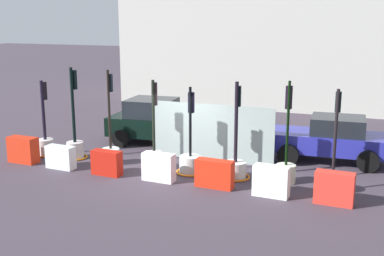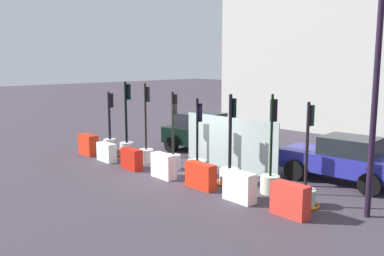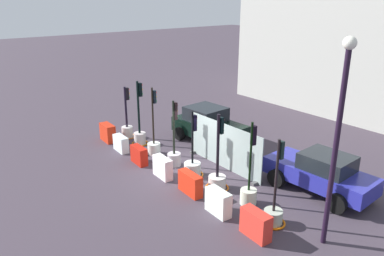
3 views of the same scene
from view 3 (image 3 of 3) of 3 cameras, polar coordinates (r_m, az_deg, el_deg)
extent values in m
plane|color=#3D333E|center=(16.48, -1.33, -6.30)|extent=(120.00, 120.00, 0.00)
cylinder|color=beige|center=(20.36, -9.68, -0.58)|extent=(0.58, 0.58, 0.58)
cylinder|color=black|center=(19.94, -9.90, 3.10)|extent=(0.12, 0.12, 2.15)
cube|color=black|center=(19.85, -9.70, 5.08)|extent=(0.20, 0.18, 0.64)
sphere|color=red|center=(19.85, -9.53, 5.72)|extent=(0.11, 0.11, 0.11)
sphere|color=orange|center=(19.90, -9.49, 5.13)|extent=(0.11, 0.11, 0.11)
sphere|color=green|center=(19.96, -9.46, 4.54)|extent=(0.11, 0.11, 0.11)
torus|color=orange|center=(20.45, -9.64, -1.27)|extent=(0.84, 0.84, 0.05)
cylinder|color=beige|center=(19.34, -7.82, -1.55)|extent=(0.60, 0.60, 0.59)
cylinder|color=black|center=(18.83, -8.04, 3.05)|extent=(0.11, 0.11, 2.64)
cube|color=black|center=(18.67, -7.81, 5.70)|extent=(0.17, 0.16, 0.67)
sphere|color=red|center=(18.66, -7.59, 6.41)|extent=(0.11, 0.11, 0.11)
sphere|color=orange|center=(18.71, -7.56, 5.75)|extent=(0.11, 0.11, 0.11)
sphere|color=green|center=(18.77, -7.53, 5.09)|extent=(0.11, 0.11, 0.11)
torus|color=orange|center=(19.43, -7.79, -2.27)|extent=(0.84, 0.84, 0.06)
cylinder|color=silver|center=(18.06, -5.72, -3.09)|extent=(0.60, 0.60, 0.54)
cylinder|color=black|center=(17.51, -5.89, 1.78)|extent=(0.08, 0.08, 2.68)
cube|color=black|center=(17.31, -5.68, 4.66)|extent=(0.17, 0.14, 0.60)
sphere|color=red|center=(17.29, -5.48, 5.33)|extent=(0.10, 0.10, 0.10)
sphere|color=orange|center=(17.34, -5.46, 4.70)|extent=(0.10, 0.10, 0.10)
sphere|color=green|center=(17.39, -5.44, 4.07)|extent=(0.10, 0.10, 0.10)
cylinder|color=#B2A8B1|center=(16.80, -2.69, -4.73)|extent=(0.59, 0.59, 0.57)
cylinder|color=black|center=(16.25, -2.77, 0.04)|extent=(0.10, 0.10, 2.39)
cube|color=black|center=(16.09, -2.50, 2.57)|extent=(0.15, 0.14, 0.75)
sphere|color=red|center=(16.07, -2.29, 3.47)|extent=(0.09, 0.09, 0.09)
sphere|color=orange|center=(16.14, -2.28, 2.62)|extent=(0.09, 0.09, 0.09)
sphere|color=green|center=(16.21, -2.27, 1.78)|extent=(0.09, 0.09, 0.09)
cylinder|color=silver|center=(15.89, 0.06, -6.19)|extent=(0.70, 0.70, 0.56)
cylinder|color=black|center=(15.34, 0.06, -1.47)|extent=(0.09, 0.09, 2.23)
cube|color=black|center=(15.21, 0.38, 0.76)|extent=(0.18, 0.16, 0.65)
sphere|color=red|center=(15.20, 0.61, 1.61)|extent=(0.10, 0.10, 0.10)
sphere|color=orange|center=(15.27, 0.61, 0.83)|extent=(0.10, 0.10, 0.10)
sphere|color=green|center=(15.34, 0.61, 0.07)|extent=(0.10, 0.10, 0.10)
torus|color=orange|center=(16.00, 0.06, -6.99)|extent=(0.92, 0.92, 0.07)
cylinder|color=silver|center=(14.92, 3.78, -8.14)|extent=(0.68, 0.68, 0.52)
cylinder|color=black|center=(14.29, 3.91, -2.75)|extent=(0.11, 0.11, 2.51)
cube|color=black|center=(14.09, 4.39, 0.36)|extent=(0.17, 0.15, 0.63)
sphere|color=red|center=(14.07, 4.68, 1.24)|extent=(0.11, 0.11, 0.11)
sphere|color=orange|center=(14.14, 4.66, 0.42)|extent=(0.11, 0.11, 0.11)
sphere|color=green|center=(14.21, 4.63, -0.38)|extent=(0.11, 0.11, 0.11)
torus|color=orange|center=(15.03, 3.76, -8.90)|extent=(0.93, 0.93, 0.06)
cylinder|color=beige|center=(14.02, 8.45, -10.15)|extent=(0.60, 0.60, 0.56)
cylinder|color=black|center=(13.33, 8.77, -4.33)|extent=(0.08, 0.08, 2.55)
cube|color=black|center=(13.14, 9.21, -1.10)|extent=(0.19, 0.19, 0.69)
sphere|color=red|center=(13.14, 9.47, -0.05)|extent=(0.10, 0.10, 0.10)
sphere|color=orange|center=(13.22, 9.42, -0.99)|extent=(0.10, 0.10, 0.10)
sphere|color=green|center=(13.30, 9.37, -1.92)|extent=(0.10, 0.10, 0.10)
cylinder|color=#A9B19F|center=(13.07, 12.06, -12.92)|extent=(0.62, 0.62, 0.49)
cylinder|color=black|center=(12.35, 12.54, -7.05)|extent=(0.09, 0.09, 2.49)
cube|color=black|center=(12.08, 13.20, -3.24)|extent=(0.17, 0.14, 0.58)
sphere|color=red|center=(12.07, 13.54, -2.30)|extent=(0.10, 0.10, 0.10)
sphere|color=orange|center=(12.14, 13.47, -3.15)|extent=(0.10, 0.10, 0.10)
sphere|color=green|center=(12.21, 13.40, -3.99)|extent=(0.10, 0.10, 0.10)
torus|color=orange|center=(13.18, 11.99, -13.70)|extent=(0.85, 0.85, 0.07)
cube|color=red|center=(19.97, -12.53, -0.70)|extent=(1.07, 0.50, 0.89)
cube|color=silver|center=(18.58, -10.62, -2.31)|extent=(1.00, 0.42, 0.76)
cube|color=#B3190D|center=(17.10, -7.95, -4.06)|extent=(0.99, 0.42, 0.79)
cube|color=white|center=(15.72, -4.42, -5.92)|extent=(1.03, 0.42, 0.87)
cube|color=red|center=(14.46, -0.26, -8.32)|extent=(1.15, 0.42, 0.83)
cube|color=silver|center=(13.25, 3.96, -11.05)|extent=(1.02, 0.45, 0.88)
cube|color=red|center=(12.25, 9.54, -14.05)|extent=(1.05, 0.46, 0.89)
cube|color=black|center=(19.39, 2.64, -0.03)|extent=(3.95, 2.16, 0.73)
cube|color=black|center=(19.36, 2.08, 2.16)|extent=(1.92, 1.79, 0.69)
cylinder|color=black|center=(19.45, 7.17, -1.25)|extent=(0.70, 0.33, 0.68)
cylinder|color=black|center=(18.07, 2.99, -2.75)|extent=(0.70, 0.33, 0.68)
cylinder|color=black|center=(20.97, 2.30, 0.43)|extent=(0.70, 0.33, 0.68)
cylinder|color=black|center=(19.70, -1.87, -0.83)|extent=(0.70, 0.33, 0.68)
cube|color=#262894|center=(15.30, 18.49, -6.69)|extent=(4.21, 1.89, 0.64)
cube|color=black|center=(14.94, 19.60, -4.86)|extent=(1.86, 1.55, 0.59)
cylinder|color=black|center=(15.37, 12.56, -7.32)|extent=(0.73, 0.32, 0.71)
cylinder|color=black|center=(16.71, 16.21, -5.40)|extent=(0.73, 0.32, 0.71)
cylinder|color=black|center=(14.23, 20.93, -10.51)|extent=(0.73, 0.32, 0.71)
cylinder|color=black|center=(15.67, 24.07, -8.11)|extent=(0.73, 0.32, 0.71)
cylinder|color=black|center=(11.39, 20.62, -3.71)|extent=(0.16, 0.16, 5.83)
sphere|color=silver|center=(10.64, 22.58, 11.69)|extent=(0.36, 0.36, 0.36)
cube|color=#91A39F|center=(16.42, 4.75, -2.65)|extent=(4.44, 0.04, 2.00)
cube|color=#4C4C4C|center=(18.19, 0.41, -3.57)|extent=(0.16, 0.50, 0.10)
cube|color=#4C4C4C|center=(15.55, 9.68, -8.06)|extent=(0.16, 0.50, 0.10)
camera|label=1|loc=(8.06, -74.26, -11.34)|focal=45.41mm
camera|label=2|loc=(3.57, -68.74, -56.47)|focal=39.44mm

